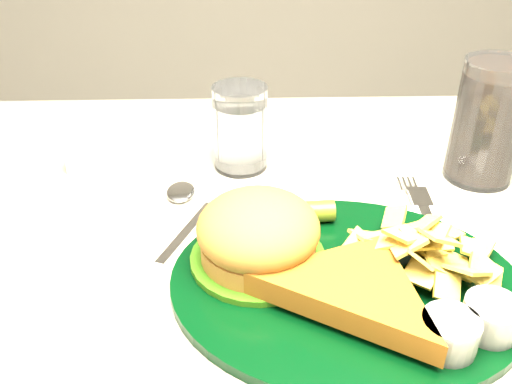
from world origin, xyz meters
TOP-DOWN VIEW (x-y plane):
  - dinner_plate at (0.06, -0.10)m, footprint 0.38×0.33m
  - water_glass at (-0.04, 0.16)m, footprint 0.10×0.10m
  - cola_glass at (0.27, 0.12)m, footprint 0.09×0.09m
  - fork_napkin at (0.17, -0.02)m, footprint 0.16×0.20m
  - spoon at (-0.10, -0.00)m, footprint 0.11×0.17m
  - ramekin at (-0.26, 0.15)m, footprint 0.05×0.05m

SIDE VIEW (x-z plane):
  - spoon at x=-0.10m, z-range 0.75..0.76m
  - fork_napkin at x=0.17m, z-range 0.75..0.76m
  - ramekin at x=-0.26m, z-range 0.75..0.78m
  - dinner_plate at x=0.06m, z-range 0.75..0.83m
  - water_glass at x=-0.04m, z-range 0.75..0.86m
  - cola_glass at x=0.27m, z-range 0.75..0.91m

